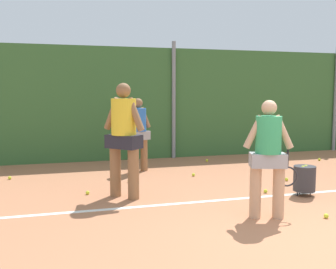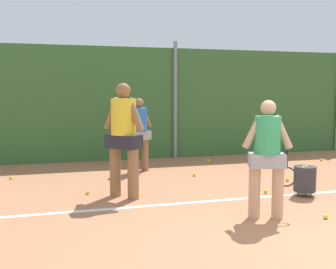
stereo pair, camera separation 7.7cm
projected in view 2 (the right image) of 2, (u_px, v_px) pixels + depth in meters
The scene contains 17 objects.
ground_plane at pixel (252, 201), 6.32m from camera, with size 26.53×26.53×0.00m, color #B2704C.
hedge_fence_backdrop at pixel (173, 103), 10.48m from camera, with size 17.25×0.25×2.85m, color #386633.
fence_post_center at pixel (175, 100), 10.30m from camera, with size 0.10×0.10×3.02m, color gray.
court_baseline_paint at pixel (248, 198), 6.47m from camera, with size 12.60×0.10×0.01m, color white.
player_foreground_near at pixel (267, 153), 5.37m from camera, with size 0.75×0.41×1.62m.
player_midcourt at pixel (124, 134), 6.43m from camera, with size 0.61×0.62×1.87m.
player_backcourt_far at pixel (139, 131), 8.57m from camera, with size 0.61×0.45×1.59m.
ball_hopper at pixel (305, 179), 6.60m from camera, with size 0.36×0.36×0.51m.
tennis_ball_0 at pixel (326, 216), 5.43m from camera, with size 0.07×0.07×0.07m, color #CCDB33.
tennis_ball_3 at pixel (287, 180), 7.71m from camera, with size 0.07×0.07×0.07m, color #CCDB33.
tennis_ball_4 at pixel (194, 175), 8.16m from camera, with size 0.07×0.07×0.07m, color #CCDB33.
tennis_ball_6 at pixel (130, 181), 7.62m from camera, with size 0.07×0.07×0.07m, color #CCDB33.
tennis_ball_7 at pixel (321, 160), 9.98m from camera, with size 0.07×0.07×0.07m, color #CCDB33.
tennis_ball_8 at pixel (88, 192), 6.72m from camera, with size 0.07×0.07×0.07m, color #CCDB33.
tennis_ball_10 at pixel (208, 160), 9.87m from camera, with size 0.07×0.07×0.07m, color #CCDB33.
tennis_ball_11 at pixel (266, 191), 6.80m from camera, with size 0.07×0.07×0.07m, color #CCDB33.
tennis_ball_12 at pixel (11, 177), 7.90m from camera, with size 0.07×0.07×0.07m, color #CCDB33.
Camera 2 is at (-2.94, -3.72, 1.72)m, focal length 42.52 mm.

